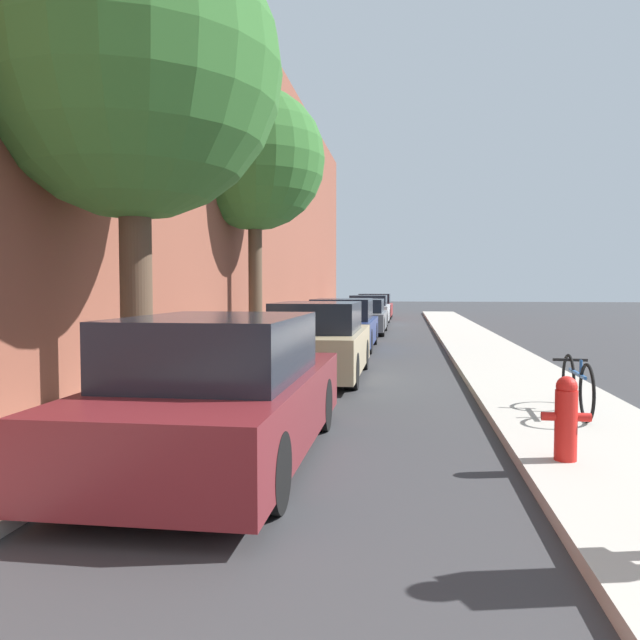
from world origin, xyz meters
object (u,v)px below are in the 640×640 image
Objects in this scene: fire_hydrant at (566,417)px; parked_car_grey at (362,317)px; parked_car_red at (375,307)px; parked_car_champagne at (319,342)px; street_tree_far at (255,161)px; street_tree_near at (133,71)px; bicycle at (577,385)px; parked_car_silver at (369,310)px; parked_car_navy at (343,325)px; parked_car_maroon at (223,393)px.

parked_car_grey is at bearing 100.37° from fire_hydrant.
fire_hydrant is (3.23, -28.52, -0.12)m from parked_car_red.
parked_car_red is at bearing 90.56° from parked_car_grey.
parked_car_champagne is 6.94m from street_tree_far.
bicycle is at bearing 2.42° from street_tree_near.
bicycle is (0.68, 2.23, -0.04)m from fire_hydrant.
parked_car_champagne reaches higher than parked_car_grey.
parked_car_silver is 0.65× the size of street_tree_far.
fire_hydrant is at bearing -21.32° from street_tree_near.
parked_car_red is 26.58m from bicycle.
bicycle is (5.77, 0.24, -4.11)m from street_tree_near.
street_tree_far is 11.26m from bicycle.
parked_car_champagne is 17.11m from parked_car_silver.
parked_car_navy is 11.70m from fire_hydrant.
parked_car_grey is (0.00, 11.42, -0.05)m from parked_car_champagne.
parked_car_champagne is at bearing -89.73° from parked_car_red.
fire_hydrant is 2.33m from bicycle.
parked_car_red reaches higher than fire_hydrant.
street_tree_far is at bearing 129.76° from bicycle.
parked_car_maroon is at bearing -90.08° from parked_car_red.
parked_car_grey is at bearing 89.50° from parked_car_maroon.
bicycle is (6.21, -8.16, -4.64)m from street_tree_far.
street_tree_far is (-2.33, -12.35, 4.46)m from parked_car_silver.
parked_car_maroon is 1.02× the size of parked_car_navy.
parked_car_navy is 11.50m from parked_car_silver.
parked_car_maroon is at bearing -77.75° from street_tree_far.
parked_car_navy reaches higher than bicycle.
parked_car_grey reaches higher than fire_hydrant.
street_tree_far is (-2.31, -0.85, 4.46)m from parked_car_navy.
fire_hydrant is (3.23, -11.24, -0.14)m from parked_car_navy.
street_tree_far is at bearing -100.70° from parked_car_silver.
fire_hydrant is (3.20, -22.74, -0.14)m from parked_car_silver.
street_tree_near is 3.74× the size of bicycle.
street_tree_far is 8.81× the size of fire_hydrant.
parked_car_silver is at bearing 84.81° from street_tree_near.
street_tree_near is at bearing -95.19° from parked_car_silver.
street_tree_near is at bearing 158.68° from fire_hydrant.
fire_hydrant is at bearing -81.98° from parked_car_silver.
parked_car_maroon reaches higher than parked_car_grey.
street_tree_near is at bearing -86.95° from street_tree_far.
parked_car_red is at bearing 100.93° from bicycle.
parked_car_maroon is at bearing -90.50° from parked_car_grey.
street_tree_near is (-1.82, 2.04, 3.91)m from parked_car_maroon.
parked_car_navy is at bearing -91.11° from parked_car_grey.
bicycle is at bearing -52.72° from street_tree_far.
parked_car_champagne is 5.31× the size of fire_hydrant.
parked_car_navy is at bearing 106.03° from fire_hydrant.
parked_car_maroon is 0.68× the size of street_tree_near.
parked_car_champagne is 0.93× the size of parked_car_silver.
street_tree_near is (-1.86, -9.26, 3.93)m from parked_car_navy.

